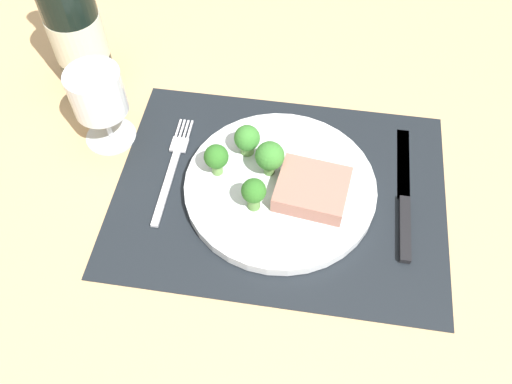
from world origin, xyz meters
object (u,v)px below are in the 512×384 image
at_px(wine_glass, 98,97).
at_px(steak, 312,189).
at_px(knife, 404,201).
at_px(wine_bottle, 75,27).
at_px(plate, 280,187).
at_px(fork, 172,168).

bearing_deg(wine_glass, steak, -13.73).
distance_m(knife, wine_bottle, 0.54).
bearing_deg(wine_glass, wine_bottle, 121.05).
bearing_deg(plate, knife, 1.78).
xyz_separation_m(steak, fork, (-0.20, 0.03, -0.03)).
distance_m(steak, fork, 0.20).
xyz_separation_m(fork, knife, (0.33, -0.01, 0.00)).
bearing_deg(fork, wine_glass, 152.66).
height_order(knife, wine_bottle, wine_bottle).
relative_size(fork, wine_glass, 1.55).
xyz_separation_m(plate, wine_bottle, (-0.33, 0.17, 0.10)).
relative_size(fork, knife, 0.83).
xyz_separation_m(plate, steak, (0.04, -0.01, 0.02)).
bearing_deg(wine_bottle, fork, -42.62).
distance_m(plate, steak, 0.05).
relative_size(steak, wine_bottle, 0.30).
bearing_deg(plate, wine_glass, 166.54).
relative_size(knife, wine_bottle, 0.75).
distance_m(knife, wine_glass, 0.45).
bearing_deg(wine_glass, fork, -24.62).
bearing_deg(steak, wine_glass, 166.27).
bearing_deg(wine_bottle, plate, -27.73).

